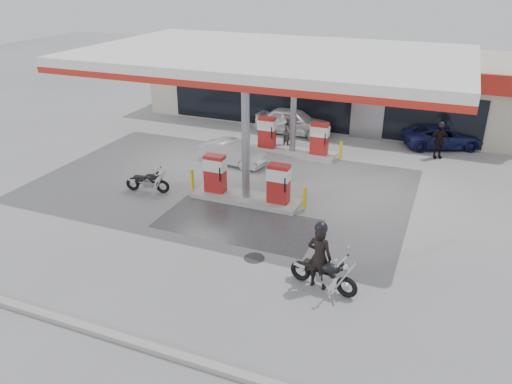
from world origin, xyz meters
TOP-DOWN VIEW (x-y plane):
  - ground at (0.00, 0.00)m, footprint 90.00×90.00m
  - wet_patch at (0.50, 0.00)m, footprint 6.00×3.00m
  - drain_cover at (2.00, -2.00)m, footprint 0.70×0.70m
  - kerb at (0.00, -7.00)m, footprint 28.00×0.25m
  - store_building at (0.01, 15.94)m, footprint 22.00×8.22m
  - canopy at (0.00, 5.00)m, footprint 16.00×10.02m
  - pump_island_near at (0.00, 2.00)m, footprint 5.14×1.30m
  - pump_island_far at (0.00, 8.00)m, footprint 5.14×1.30m
  - main_motorcycle at (4.58, -2.78)m, footprint 2.19×0.93m
  - biker_main at (4.39, -2.75)m, footprint 0.81×0.59m
  - parked_motorcycle at (-4.20, 1.21)m, footprint 1.96×0.75m
  - sedan_white at (-1.02, 11.20)m, footprint 4.34×1.78m
  - attendant at (-0.51, 9.00)m, footprint 0.83×0.95m
  - hatchback_silver at (-2.24, 5.60)m, footprint 3.57×1.76m
  - parked_car_left at (-10.00, 14.00)m, footprint 4.15×2.46m
  - parked_car_right at (7.05, 12.00)m, footprint 4.58×3.41m
  - biker_walking at (6.92, 10.20)m, footprint 1.12×0.81m

SIDE VIEW (x-z plane):
  - ground at x=0.00m, z-range 0.00..0.00m
  - wet_patch at x=0.50m, z-range 0.00..0.00m
  - drain_cover at x=2.00m, z-range 0.00..0.01m
  - kerb at x=0.00m, z-range 0.00..0.15m
  - parked_motorcycle at x=-4.20m, z-range -0.06..0.95m
  - main_motorcycle at x=4.58m, z-range -0.06..1.07m
  - hatchback_silver at x=-2.24m, z-range 0.00..1.12m
  - parked_car_left at x=-10.00m, z-range 0.00..1.13m
  - parked_car_right at x=7.05m, z-range 0.00..1.16m
  - pump_island_near at x=0.00m, z-range -0.18..1.60m
  - pump_island_far at x=0.00m, z-range -0.18..1.60m
  - sedan_white at x=-1.02m, z-range 0.00..1.47m
  - attendant at x=-0.51m, z-range 0.00..1.66m
  - biker_walking at x=6.92m, z-range 0.00..1.76m
  - biker_main at x=4.39m, z-range 0.00..2.06m
  - store_building at x=0.01m, z-range 0.01..4.01m
  - canopy at x=0.00m, z-range 2.51..8.02m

